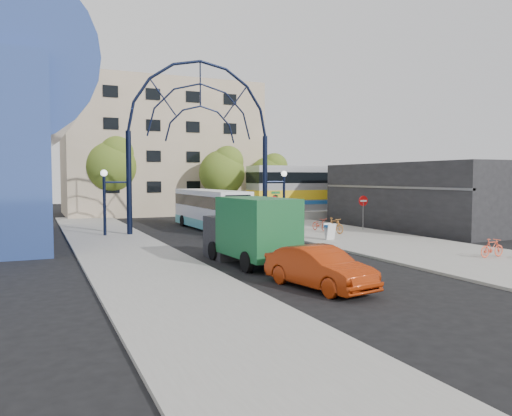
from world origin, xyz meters
name	(u,v)px	position (x,y,z in m)	size (l,w,h in m)	color
ground	(296,264)	(0.00, 0.00, 0.00)	(120.00, 120.00, 0.00)	black
sidewalk_east	(382,242)	(8.00, 4.00, 0.06)	(8.00, 56.00, 0.12)	gray
plaza_west	(128,253)	(-6.50, 6.00, 0.06)	(5.00, 50.00, 0.12)	gray
gateway_arch	(200,111)	(0.00, 14.00, 8.56)	(13.64, 0.44, 12.10)	black
stop_sign	(274,205)	(4.80, 12.00, 1.99)	(0.80, 0.07, 2.50)	slate
do_not_enter_sign	(363,204)	(11.00, 10.00, 1.98)	(0.76, 0.07, 2.48)	slate
street_name_sign	(276,202)	(5.20, 12.60, 2.13)	(0.70, 0.70, 2.80)	slate
sandwich_board	(330,230)	(5.60, 5.98, 0.74)	(0.55, 0.61, 0.99)	white
commercial_block_east	(417,196)	(16.00, 10.00, 2.50)	(6.00, 16.00, 5.00)	black
apartment_block	(160,149)	(2.00, 34.97, 7.00)	(20.00, 12.10, 14.00)	tan
train_platform	(365,212)	(20.00, 22.00, 0.40)	(32.00, 5.00, 0.80)	gray
train_car	(365,188)	(20.00, 22.00, 2.90)	(25.10, 3.05, 4.20)	#B7B7BC
tree_north_a	(223,170)	(6.12, 25.93, 4.61)	(4.48, 4.48, 7.00)	#382314
tree_north_b	(112,163)	(-3.88, 29.93, 5.27)	(5.12, 5.12, 8.00)	#382314
tree_north_c	(270,174)	(12.12, 27.93, 4.28)	(4.16, 4.16, 6.50)	#382314
city_bus	(210,209)	(1.29, 15.79, 1.55)	(2.69, 10.85, 2.96)	white
green_truck	(249,231)	(-1.95, 0.86, 1.51)	(2.58, 6.09, 3.02)	black
black_suv	(251,231)	(1.03, 7.43, 0.68)	(2.27, 4.92, 1.37)	black
red_sedan	(319,268)	(-1.72, -4.85, 0.74)	(1.57, 4.50, 1.48)	#962909
bike_near_a	(320,224)	(7.76, 10.69, 0.57)	(0.59, 1.70, 0.90)	#CA4128
bike_near_b	(334,226)	(7.77, 8.83, 0.65)	(0.49, 1.75, 1.05)	orange
bike_far_b	(492,248)	(9.02, -2.87, 0.57)	(0.42, 1.49, 0.89)	#F85131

